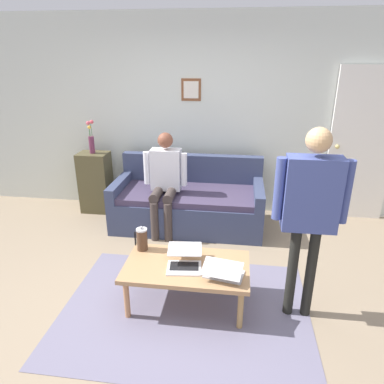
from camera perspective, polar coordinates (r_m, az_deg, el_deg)
name	(u,v)px	position (r m, az deg, el deg)	size (l,w,h in m)	color
ground_plane	(178,297)	(3.52, -2.35, -16.65)	(7.68, 7.68, 0.00)	gray
area_rug	(185,310)	(3.38, -1.10, -18.49)	(2.22, 1.66, 0.01)	slate
back_wall	(203,117)	(5.02, 1.84, 12.05)	(7.04, 0.11, 2.70)	silver
interior_door	(361,146)	(5.22, 25.70, 6.68)	(0.82, 0.09, 2.05)	white
couch	(189,203)	(4.73, -0.57, -1.77)	(1.94, 0.92, 0.88)	#373F5E
coffee_table	(187,269)	(3.23, -0.87, -12.37)	(1.11, 0.64, 0.42)	tan
laptop_left	(223,272)	(3.05, 5.07, -12.83)	(0.37, 0.32, 0.14)	silver
laptop_center	(184,261)	(3.17, -1.25, -11.14)	(0.34, 0.38, 0.13)	silver
french_press	(142,239)	(3.41, -8.10, -7.56)	(0.13, 0.11, 0.25)	#4C3323
side_shelf	(96,182)	(5.28, -15.31, 1.52)	(0.42, 0.32, 0.87)	brown
flower_vase	(91,140)	(5.11, -16.00, 8.10)	(0.11, 0.08, 0.46)	#662B47
person_standing	(310,203)	(2.93, 18.63, -1.72)	(0.59, 0.19, 1.68)	black
person_seated	(165,178)	(4.41, -4.40, 2.32)	(0.55, 0.51, 1.28)	#3D3330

